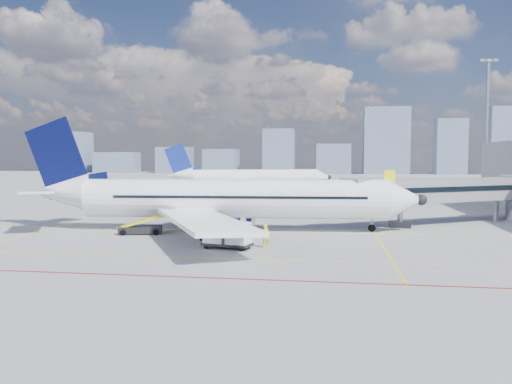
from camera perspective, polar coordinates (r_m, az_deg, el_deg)
ground at (r=43.91m, az=-4.11°, el=-5.98°), size 420.00×420.00×0.00m
apron_markings at (r=40.30m, az=-6.11°, el=-6.89°), size 90.00×35.12×0.01m
jet_bridge at (r=60.96m, az=21.73°, el=0.08°), size 23.55×15.78×6.30m
floodlight_mast_ne at (r=101.56m, az=24.86°, el=7.01°), size 3.20×0.61×25.45m
distant_skyline at (r=232.31m, az=7.01°, el=4.64°), size 241.49×15.68×30.01m
main_aircraft at (r=52.11m, az=-4.38°, el=-0.84°), size 42.00×36.57×12.25m
second_aircraft at (r=105.87m, az=-0.88°, el=1.63°), size 35.01×30.03×10.60m
baggage_tug at (r=43.43m, az=-2.47°, el=-5.26°), size 2.01×1.40×1.30m
cargo_dolly at (r=41.68m, az=-3.30°, el=-4.82°), size 4.35×2.69×2.22m
belt_loader at (r=50.64m, az=-12.91°, el=-4.02°), size 6.05×2.70×2.43m
ramp_worker at (r=42.18m, az=1.15°, el=-5.02°), size 0.79×0.86×1.98m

